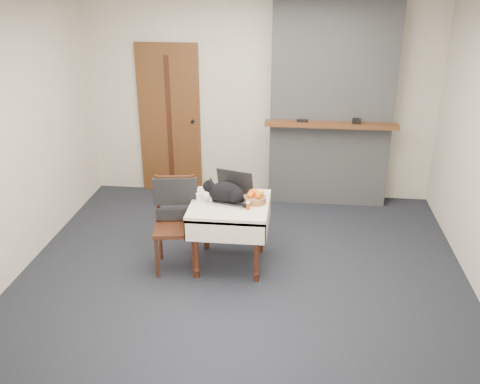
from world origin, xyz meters
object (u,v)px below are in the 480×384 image
object	(u,v)px
cat	(226,193)
pill_bottle	(248,205)
fruit_basket	(255,198)
door	(170,120)
side_table	(230,213)
laptop	(231,193)
chair	(175,210)
cream_jar	(199,197)

from	to	relation	value
cat	pill_bottle	xyz separation A→B (m)	(0.23, -0.14, -0.06)
pill_bottle	fruit_basket	size ratio (longest dim) A/B	0.37
door	pill_bottle	distance (m)	2.42
side_table	fruit_basket	distance (m)	0.30
door	laptop	bearing A→B (deg)	-60.18
laptop	chair	world-z (taller)	laptop
laptop	cream_jar	world-z (taller)	laptop
door	cat	distance (m)	2.18
side_table	laptop	size ratio (longest dim) A/B	1.66
door	cream_jar	xyz separation A→B (m)	(0.74, -1.90, -0.26)
door	cat	world-z (taller)	door
door	pill_bottle	xyz separation A→B (m)	(1.25, -2.06, -0.26)
cream_jar	chair	size ratio (longest dim) A/B	0.08
chair	pill_bottle	bearing A→B (deg)	-16.49
fruit_basket	cat	bearing A→B (deg)	-173.46
door	laptop	size ratio (longest dim) A/B	4.27
side_table	chair	world-z (taller)	chair
cream_jar	chair	xyz separation A→B (m)	(-0.24, -0.06, -0.13)
side_table	laptop	bearing A→B (deg)	86.67
cat	cream_jar	bearing A→B (deg)	-175.99
cat	pill_bottle	distance (m)	0.28
door	fruit_basket	distance (m)	2.31
door	fruit_basket	bearing A→B (deg)	-55.40
side_table	fruit_basket	bearing A→B (deg)	8.98
cream_jar	pill_bottle	size ratio (longest dim) A/B	0.91
side_table	chair	bearing A→B (deg)	-176.28
cream_jar	fruit_basket	xyz separation A→B (m)	(0.56, 0.02, 0.01)
side_table	pill_bottle	size ratio (longest dim) A/B	9.43
cream_jar	fruit_basket	size ratio (longest dim) A/B	0.34
side_table	cream_jar	distance (m)	0.35
cat	door	bearing A→B (deg)	124.84
fruit_basket	chair	bearing A→B (deg)	-174.62
door	chair	distance (m)	2.06
laptop	fruit_basket	world-z (taller)	laptop
door	cat	xyz separation A→B (m)	(1.01, -1.92, -0.20)
side_table	fruit_basket	world-z (taller)	fruit_basket
chair	cat	bearing A→B (deg)	-4.12
door	cream_jar	size ratio (longest dim) A/B	26.43
side_table	cat	bearing A→B (deg)	170.25
laptop	cat	xyz separation A→B (m)	(-0.04, -0.08, 0.03)
side_table	cat	world-z (taller)	cat
fruit_basket	pill_bottle	bearing A→B (deg)	-107.09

